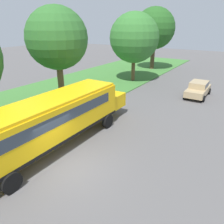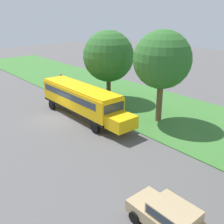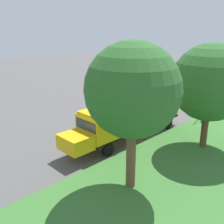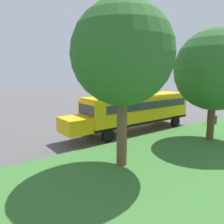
{
  "view_description": "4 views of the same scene",
  "coord_description": "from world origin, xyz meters",
  "views": [
    {
      "loc": [
        7.01,
        -6.97,
        7.18
      ],
      "look_at": [
        -0.81,
        5.3,
        1.23
      ],
      "focal_mm": 35.0,
      "sensor_mm": 36.0,
      "label": 1
    },
    {
      "loc": [
        11.26,
        22.03,
        9.97
      ],
      "look_at": [
        -2.55,
        5.66,
        1.77
      ],
      "focal_mm": 42.0,
      "sensor_mm": 36.0,
      "label": 2
    },
    {
      "loc": [
        -16.29,
        17.31,
        9.24
      ],
      "look_at": [
        -0.66,
        1.83,
        1.99
      ],
      "focal_mm": 42.0,
      "sensor_mm": 36.0,
      "label": 3
    },
    {
      "loc": [
        -16.12,
        14.14,
        5.01
      ],
      "look_at": [
        -0.09,
        2.12,
        1.45
      ],
      "focal_mm": 35.0,
      "sensor_mm": 36.0,
      "label": 4
    }
  ],
  "objects": [
    {
      "name": "oak_tree_roadside_mid",
      "position": [
        -7.53,
        6.91,
        6.04
      ],
      "size": [
        5.28,
        5.28,
        8.62
      ],
      "color": "brown",
      "rests_on": "ground"
    },
    {
      "name": "ground_plane",
      "position": [
        0.0,
        0.0,
        0.0
      ],
      "size": [
        120.0,
        120.0,
        0.0
      ],
      "primitive_type": "plane",
      "color": "#565454"
    },
    {
      "name": "school_bus",
      "position": [
        -2.34,
        1.22,
        1.92
      ],
      "size": [
        2.85,
        12.42,
        3.16
      ],
      "color": "yellow",
      "rests_on": "ground"
    },
    {
      "name": "trash_bin",
      "position": [
        -5.2,
        -6.75,
        0.45
      ],
      "size": [
        0.56,
        0.56,
        0.9
      ],
      "primitive_type": "cylinder",
      "color": "#2D4C33",
      "rests_on": "ground"
    },
    {
      "name": "car_tan_nearest",
      "position": [
        2.8,
        16.39,
        0.88
      ],
      "size": [
        2.02,
        4.4,
        1.56
      ],
      "color": "tan",
      "rests_on": "ground"
    },
    {
      "name": "oak_tree_beside_bus",
      "position": [
        -7.89,
        -1.19,
        5.34
      ],
      "size": [
        5.8,
        5.8,
        8.16
      ],
      "color": "brown",
      "rests_on": "ground"
    },
    {
      "name": "grass_verge",
      "position": [
        -10.0,
        0.0,
        0.04
      ],
      "size": [
        12.0,
        80.0,
        0.08
      ],
      "primitive_type": "cube",
      "color": "#3D7533",
      "rests_on": "ground"
    },
    {
      "name": "stop_sign",
      "position": [
        -4.6,
        -6.58,
        1.74
      ],
      "size": [
        0.08,
        0.68,
        2.74
      ],
      "color": "gray",
      "rests_on": "ground"
    }
  ]
}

